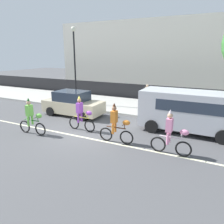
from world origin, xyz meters
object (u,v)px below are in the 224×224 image
(parked_van_silver, at_px, (191,109))
(pedestrian_onlooker, at_px, (147,94))
(parade_cyclist_purple, at_px, (82,116))
(parade_cyclist_pink, at_px, (172,135))
(street_lamp_post, at_px, (74,54))
(parked_car_beige, at_px, (73,104))
(parade_cyclist_lime, at_px, (32,119))
(parade_cyclist_orange, at_px, (116,126))

(parked_van_silver, distance_m, pedestrian_onlooker, 5.89)
(parade_cyclist_purple, bearing_deg, parade_cyclist_pink, -8.49)
(street_lamp_post, bearing_deg, parade_cyclist_pink, -32.50)
(parade_cyclist_pink, height_order, parked_van_silver, parked_van_silver)
(parade_cyclist_purple, height_order, parade_cyclist_pink, same)
(parade_cyclist_purple, xyz_separation_m, pedestrian_onlooker, (1.41, 6.86, 0.17))
(street_lamp_post, bearing_deg, parade_cyclist_purple, -51.54)
(parade_cyclist_purple, distance_m, pedestrian_onlooker, 7.00)
(parked_car_beige, bearing_deg, parade_cyclist_lime, -85.37)
(parade_cyclist_orange, relative_size, parade_cyclist_pink, 1.00)
(parade_cyclist_lime, xyz_separation_m, street_lamp_post, (-1.89, 6.47, 3.15))
(parade_cyclist_purple, relative_size, parked_van_silver, 0.38)
(parked_van_silver, distance_m, street_lamp_post, 9.83)
(parade_cyclist_orange, bearing_deg, pedestrian_onlooker, 97.43)
(parade_cyclist_pink, xyz_separation_m, parked_car_beige, (-7.23, 3.06, -0.06))
(parade_cyclist_lime, distance_m, pedestrian_onlooker, 9.11)
(parade_cyclist_orange, distance_m, parked_car_beige, 5.55)
(parade_cyclist_pink, xyz_separation_m, pedestrian_onlooker, (-3.52, 7.59, 0.17))
(parked_van_silver, height_order, parked_car_beige, parked_van_silver)
(parade_cyclist_pink, bearing_deg, street_lamp_post, 147.50)
(parade_cyclist_orange, relative_size, parked_car_beige, 0.47)
(parade_cyclist_orange, height_order, pedestrian_onlooker, parade_cyclist_orange)
(parked_van_silver, bearing_deg, pedestrian_onlooker, 130.66)
(street_lamp_post, distance_m, pedestrian_onlooker, 6.38)
(parade_cyclist_orange, bearing_deg, parked_van_silver, 46.87)
(parade_cyclist_purple, height_order, parade_cyclist_orange, same)
(parked_car_beige, xyz_separation_m, pedestrian_onlooker, (3.71, 4.54, 0.23))
(parked_van_silver, xyz_separation_m, pedestrian_onlooker, (-3.83, 4.46, -0.27))
(parade_cyclist_pink, relative_size, parked_van_silver, 0.38)
(parade_cyclist_lime, distance_m, parade_cyclist_orange, 4.47)
(parade_cyclist_pink, distance_m, street_lamp_post, 10.91)
(parade_cyclist_lime, xyz_separation_m, parked_van_silver, (7.23, 3.99, 0.44))
(parade_cyclist_pink, xyz_separation_m, street_lamp_post, (-8.81, 5.61, 3.15))
(parade_cyclist_purple, relative_size, parade_cyclist_pink, 1.00)
(parade_cyclist_purple, bearing_deg, pedestrian_onlooker, 78.35)
(parade_cyclist_lime, height_order, parade_cyclist_pink, same)
(parade_cyclist_pink, height_order, street_lamp_post, street_lamp_post)
(pedestrian_onlooker, bearing_deg, parade_cyclist_pink, -65.10)
(parked_car_beige, relative_size, street_lamp_post, 0.70)
(parade_cyclist_pink, bearing_deg, parade_cyclist_lime, -172.95)
(parade_cyclist_lime, bearing_deg, parked_van_silver, 28.88)
(parked_van_silver, height_order, street_lamp_post, street_lamp_post)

